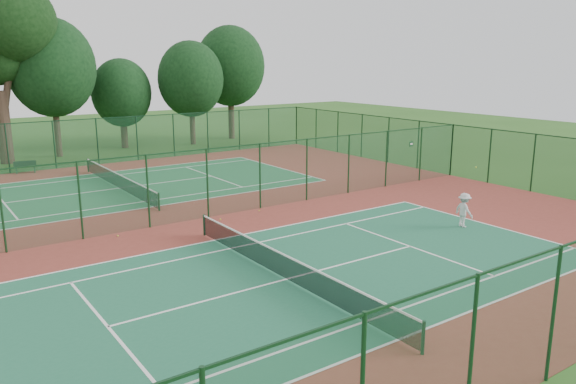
# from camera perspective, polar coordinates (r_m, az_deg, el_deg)

# --- Properties ---
(ground) EXTENTS (120.00, 120.00, 0.00)m
(ground) POSITION_cam_1_polar(r_m,az_deg,el_deg) (27.82, -10.89, -3.03)
(ground) COLOR #28581B
(ground) RESTS_ON ground
(red_pad) EXTENTS (40.00, 36.00, 0.01)m
(red_pad) POSITION_cam_1_polar(r_m,az_deg,el_deg) (27.82, -10.89, -3.02)
(red_pad) COLOR maroon
(red_pad) RESTS_ON ground
(court_near) EXTENTS (23.77, 10.97, 0.01)m
(court_near) POSITION_cam_1_polar(r_m,az_deg,el_deg) (20.35, -0.23, -8.88)
(court_near) COLOR #1F6243
(court_near) RESTS_ON red_pad
(court_far) EXTENTS (23.77, 10.97, 0.01)m
(court_far) POSITION_cam_1_polar(r_m,az_deg,el_deg) (36.00, -16.82, 0.36)
(court_far) COLOR #206539
(court_far) RESTS_ON red_pad
(fence_north) EXTENTS (40.00, 0.09, 3.50)m
(fence_north) POSITION_cam_1_polar(r_m,az_deg,el_deg) (44.22, -20.71, 4.68)
(fence_north) COLOR #1A4F30
(fence_north) RESTS_ON ground
(fence_south) EXTENTS (40.00, 0.09, 3.50)m
(fence_south) POSITION_cam_1_polar(r_m,az_deg,el_deg) (13.89, 22.09, -13.01)
(fence_south) COLOR #194B29
(fence_south) RESTS_ON ground
(fence_east) EXTENTS (0.09, 36.00, 3.50)m
(fence_east) POSITION_cam_1_polar(r_m,az_deg,el_deg) (39.76, 16.29, 4.14)
(fence_east) COLOR #18482A
(fence_east) RESTS_ON ground
(fence_divider) EXTENTS (40.00, 0.09, 3.50)m
(fence_divider) POSITION_cam_1_polar(r_m,az_deg,el_deg) (27.39, -11.05, 0.51)
(fence_divider) COLOR #1A4F2E
(fence_divider) RESTS_ON ground
(tennis_net_near) EXTENTS (0.10, 12.90, 0.97)m
(tennis_net_near) POSITION_cam_1_polar(r_m,az_deg,el_deg) (20.16, -0.23, -7.49)
(tennis_net_near) COLOR #153923
(tennis_net_near) RESTS_ON ground
(tennis_net_far) EXTENTS (0.10, 12.90, 0.97)m
(tennis_net_far) POSITION_cam_1_polar(r_m,az_deg,el_deg) (35.89, -16.88, 1.19)
(tennis_net_far) COLOR black
(tennis_net_far) RESTS_ON ground
(player_near) EXTENTS (0.76, 1.13, 1.62)m
(player_near) POSITION_cam_1_polar(r_m,az_deg,el_deg) (27.59, 17.45, -1.76)
(player_near) COLOR silver
(player_near) RESTS_ON court_near
(bench) EXTENTS (1.49, 0.68, 0.89)m
(bench) POSITION_cam_1_polar(r_m,az_deg,el_deg) (43.13, -25.14, 2.34)
(bench) COLOR #133720
(bench) RESTS_ON red_pad
(stray_ball_a) EXTENTS (0.07, 0.07, 0.07)m
(stray_ball_a) POSITION_cam_1_polar(r_m,az_deg,el_deg) (27.86, -6.88, -2.77)
(stray_ball_a) COLOR yellow
(stray_ball_a) RESTS_ON red_pad
(stray_ball_b) EXTENTS (0.06, 0.06, 0.06)m
(stray_ball_b) POSITION_cam_1_polar(r_m,az_deg,el_deg) (29.29, -2.95, -1.90)
(stray_ball_b) COLOR yellow
(stray_ball_b) RESTS_ON red_pad
(stray_ball_c) EXTENTS (0.07, 0.07, 0.07)m
(stray_ball_c) POSITION_cam_1_polar(r_m,az_deg,el_deg) (26.24, -16.90, -4.27)
(stray_ball_c) COLOR #C6DB32
(stray_ball_c) RESTS_ON red_pad
(evergreen_row) EXTENTS (39.00, 5.00, 12.00)m
(evergreen_row) POSITION_cam_1_polar(r_m,az_deg,el_deg) (50.60, -21.81, 3.55)
(evergreen_row) COLOR black
(evergreen_row) RESTS_ON ground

